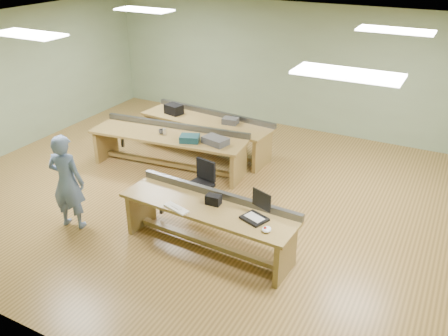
{
  "coord_description": "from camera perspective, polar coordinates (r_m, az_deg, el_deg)",
  "views": [
    {
      "loc": [
        3.7,
        -6.74,
        4.37
      ],
      "look_at": [
        0.47,
        -0.6,
        0.93
      ],
      "focal_mm": 38.0,
      "sensor_mm": 36.0,
      "label": 1
    }
  ],
  "objects": [
    {
      "name": "wall_left",
      "position": [
        11.37,
        -23.96,
        9.47
      ],
      "size": [
        0.04,
        8.0,
        3.0
      ],
      "primitive_type": "cube",
      "color": "gray",
      "rests_on": "floor"
    },
    {
      "name": "ceiling",
      "position": [
        7.81,
        -1.01,
        16.23
      ],
      "size": [
        10.0,
        10.0,
        0.0
      ],
      "primitive_type": "plane",
      "color": "silver",
      "rests_on": "wall_back"
    },
    {
      "name": "trackball_mouse",
      "position": [
        6.49,
        5.15,
        -7.37
      ],
      "size": [
        0.17,
        0.18,
        0.06
      ],
      "primitive_type": "ellipsoid",
      "rotation": [
        0.0,
        0.0,
        0.33
      ],
      "color": "white",
      "rests_on": "workbench_front"
    },
    {
      "name": "wall_back",
      "position": [
        11.72,
        8.69,
        11.86
      ],
      "size": [
        10.0,
        0.04,
        3.0
      ],
      "primitive_type": "cube",
      "color": "gray",
      "rests_on": "floor"
    },
    {
      "name": "keyboard",
      "position": [
        7.0,
        -5.75,
        -4.85
      ],
      "size": [
        0.44,
        0.25,
        0.02
      ],
      "primitive_type": "cube",
      "rotation": [
        0.0,
        0.0,
        -0.28
      ],
      "color": "silver",
      "rests_on": "workbench_front"
    },
    {
      "name": "mug",
      "position": [
        9.65,
        -7.53,
        4.36
      ],
      "size": [
        0.15,
        0.15,
        0.09
      ],
      "primitive_type": "imported",
      "rotation": [
        0.0,
        0.0,
        -0.32
      ],
      "color": "#3E3E41",
      "rests_on": "workbench_mid"
    },
    {
      "name": "person",
      "position": [
        7.98,
        -18.36,
        -1.6
      ],
      "size": [
        0.66,
        0.5,
        1.62
      ],
      "primitive_type": "imported",
      "rotation": [
        0.0,
        0.0,
        3.34
      ],
      "color": "#6B84AF",
      "rests_on": "floor"
    },
    {
      "name": "laptop_screen",
      "position": [
        6.68,
        4.55,
        -3.84
      ],
      "size": [
        0.33,
        0.13,
        0.27
      ],
      "primitive_type": "cube",
      "rotation": [
        0.0,
        0.0,
        -0.35
      ],
      "color": "black",
      "rests_on": "laptop_base"
    },
    {
      "name": "drinks_can",
      "position": [
        9.6,
        -7.17,
        4.37
      ],
      "size": [
        0.09,
        0.09,
        0.12
      ],
      "primitive_type": "cylinder",
      "rotation": [
        0.0,
        0.0,
        -0.38
      ],
      "color": "silver",
      "rests_on": "workbench_mid"
    },
    {
      "name": "camera_bag",
      "position": [
        7.06,
        -1.28,
        -3.83
      ],
      "size": [
        0.23,
        0.16,
        0.15
      ],
      "primitive_type": "cube",
      "rotation": [
        0.0,
        0.0,
        0.06
      ],
      "color": "black",
      "rests_on": "workbench_front"
    },
    {
      "name": "wall_front",
      "position": [
        5.43,
        -21.79,
        -7.74
      ],
      "size": [
        10.0,
        0.04,
        3.0
      ],
      "primitive_type": "cube",
      "color": "gray",
      "rests_on": "floor"
    },
    {
      "name": "laptop_base",
      "position": [
        6.73,
        3.67,
        -6.09
      ],
      "size": [
        0.42,
        0.38,
        0.04
      ],
      "primitive_type": "cube",
      "rotation": [
        0.0,
        0.0,
        -0.35
      ],
      "color": "black",
      "rests_on": "workbench_front"
    },
    {
      "name": "fluor_panels",
      "position": [
        7.82,
        -1.01,
        16.01
      ],
      "size": [
        6.2,
        3.5,
        0.03
      ],
      "color": "white",
      "rests_on": "ceiling"
    },
    {
      "name": "parts_bin_teal",
      "position": [
        9.22,
        -4.15,
        3.56
      ],
      "size": [
        0.44,
        0.39,
        0.13
      ],
      "primitive_type": "cube",
      "rotation": [
        0.0,
        0.0,
        0.36
      ],
      "color": "#143A43",
      "rests_on": "workbench_mid"
    },
    {
      "name": "workbench_front",
      "position": [
        7.16,
        -1.87,
        -5.88
      ],
      "size": [
        2.8,
        0.87,
        0.86
      ],
      "rotation": [
        0.0,
        0.0,
        -0.05
      ],
      "color": "olive",
      "rests_on": "floor"
    },
    {
      "name": "workbench_back",
      "position": [
        10.42,
        -2.09,
        4.86
      ],
      "size": [
        3.09,
        1.08,
        0.86
      ],
      "rotation": [
        0.0,
        0.0,
        -0.09
      ],
      "color": "olive",
      "rests_on": "floor"
    },
    {
      "name": "workbench_mid",
      "position": [
        9.71,
        -6.6,
        3.08
      ],
      "size": [
        3.31,
        1.2,
        0.86
      ],
      "rotation": [
        0.0,
        0.0,
        0.11
      ],
      "color": "olive",
      "rests_on": "floor"
    },
    {
      "name": "parts_bin_grey",
      "position": [
        9.09,
        -1.04,
        3.32
      ],
      "size": [
        0.54,
        0.41,
        0.13
      ],
      "primitive_type": "cube",
      "rotation": [
        0.0,
        0.0,
        -0.23
      ],
      "color": "#3E3E41",
      "rests_on": "workbench_mid"
    },
    {
      "name": "storage_box_back",
      "position": [
        10.72,
        -6.05,
        7.05
      ],
      "size": [
        0.43,
        0.35,
        0.21
      ],
      "primitive_type": "cube",
      "rotation": [
        0.0,
        0.0,
        -0.23
      ],
      "color": "black",
      "rests_on": "workbench_back"
    },
    {
      "name": "tray_back",
      "position": [
        10.09,
        0.77,
        5.7
      ],
      "size": [
        0.35,
        0.27,
        0.13
      ],
      "primitive_type": "cube",
      "rotation": [
        0.0,
        0.0,
        0.12
      ],
      "color": "#3E3E41",
      "rests_on": "workbench_back"
    },
    {
      "name": "task_chair",
      "position": [
        8.31,
        -2.82,
        -2.86
      ],
      "size": [
        0.55,
        0.55,
        0.88
      ],
      "rotation": [
        0.0,
        0.0,
        -0.18
      ],
      "color": "black",
      "rests_on": "floor"
    },
    {
      "name": "floor",
      "position": [
        8.84,
        -0.86,
        -3.28
      ],
      "size": [
        10.0,
        10.0,
        0.0
      ],
      "primitive_type": "plane",
      "color": "olive",
      "rests_on": "ground"
    }
  ]
}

